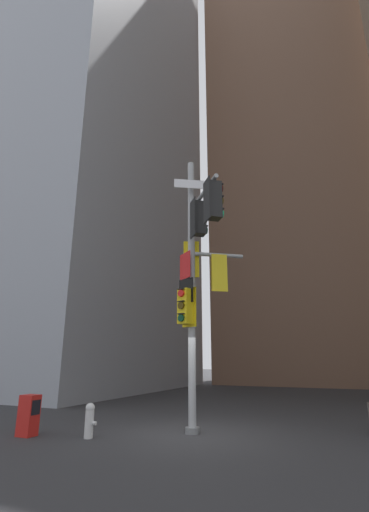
# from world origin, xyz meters

# --- Properties ---
(ground) EXTENTS (120.00, 120.00, 0.00)m
(ground) POSITION_xyz_m (0.00, 0.00, 0.00)
(ground) COLOR #2D2D30
(building_tower_left) EXTENTS (16.25, 16.25, 48.55)m
(building_tower_left) POSITION_xyz_m (-15.03, 10.56, 24.28)
(building_tower_left) COLOR #9399A3
(building_tower_left) RESTS_ON ground
(building_mid_block) EXTENTS (15.20, 15.20, 47.94)m
(building_mid_block) POSITION_xyz_m (1.71, 25.55, 23.97)
(building_mid_block) COLOR brown
(building_mid_block) RESTS_ON ground
(signal_pole_assembly) EXTENTS (1.96, 2.94, 8.09)m
(signal_pole_assembly) POSITION_xyz_m (0.30, -0.24, 4.56)
(signal_pole_assembly) COLOR #9EA0A3
(signal_pole_assembly) RESTS_ON ground
(fire_hydrant) EXTENTS (0.33, 0.23, 0.83)m
(fire_hydrant) POSITION_xyz_m (-2.16, -1.61, 0.43)
(fire_hydrant) COLOR silver
(fire_hydrant) RESTS_ON ground
(newspaper_box) EXTENTS (0.45, 0.36, 1.01)m
(newspaper_box) POSITION_xyz_m (-3.77, -2.05, 0.50)
(newspaper_box) COLOR red
(newspaper_box) RESTS_ON ground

